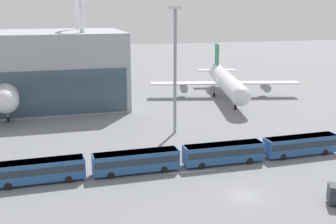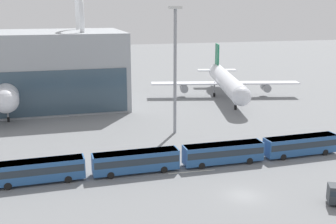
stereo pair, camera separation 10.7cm
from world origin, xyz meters
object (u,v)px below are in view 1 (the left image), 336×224
at_px(shuttle_bus_0, 38,170).
at_px(floodlight_mast, 175,59).
at_px(airliner_at_gate_far, 225,81).
at_px(shuttle_bus_2, 223,152).
at_px(shuttle_bus_3, 301,144).
at_px(shuttle_bus_1, 136,160).
at_px(airliner_at_gate_near, 7,87).

height_order(shuttle_bus_0, floodlight_mast, floodlight_mast).
bearing_deg(airliner_at_gate_far, floodlight_mast, -25.15).
relative_size(shuttle_bus_0, floodlight_mast, 0.53).
xyz_separation_m(airliner_at_gate_far, shuttle_bus_2, (-19.30, -45.01, -2.52)).
height_order(shuttle_bus_0, shuttle_bus_3, same).
height_order(airliner_at_gate_far, shuttle_bus_2, airliner_at_gate_far).
bearing_deg(shuttle_bus_0, shuttle_bus_2, -1.55).
distance_m(shuttle_bus_1, shuttle_bus_2, 13.34).
relative_size(shuttle_bus_2, floodlight_mast, 0.53).
distance_m(airliner_at_gate_near, shuttle_bus_0, 45.47).
xyz_separation_m(airliner_at_gate_far, shuttle_bus_3, (-5.96, -44.78, -2.52)).
bearing_deg(shuttle_bus_3, airliner_at_gate_far, 80.71).
bearing_deg(shuttle_bus_2, shuttle_bus_0, -179.68).
relative_size(airliner_at_gate_far, floodlight_mast, 1.82).
distance_m(shuttle_bus_0, shuttle_bus_3, 40.03).
distance_m(shuttle_bus_0, shuttle_bus_1, 13.34).
bearing_deg(floodlight_mast, airliner_at_gate_far, 51.66).
distance_m(shuttle_bus_0, floodlight_mast, 32.22).
height_order(airliner_at_gate_near, shuttle_bus_1, airliner_at_gate_near).
bearing_deg(shuttle_bus_3, shuttle_bus_0, 178.71).
bearing_deg(airliner_at_gate_far, shuttle_bus_1, -22.74).
height_order(shuttle_bus_0, shuttle_bus_2, same).
bearing_deg(shuttle_bus_1, floodlight_mast, 57.44).
xyz_separation_m(shuttle_bus_0, shuttle_bus_3, (40.03, 0.29, 0.00)).
bearing_deg(shuttle_bus_0, floodlight_mast, 34.24).
distance_m(airliner_at_gate_far, shuttle_bus_1, 55.68).
distance_m(shuttle_bus_2, floodlight_mast, 21.38).
relative_size(shuttle_bus_0, shuttle_bus_3, 1.00).
bearing_deg(shuttle_bus_0, airliner_at_gate_near, 97.92).
distance_m(airliner_at_gate_near, shuttle_bus_3, 65.18).
bearing_deg(shuttle_bus_1, airliner_at_gate_near, 114.32).
bearing_deg(shuttle_bus_1, shuttle_bus_2, -0.65).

